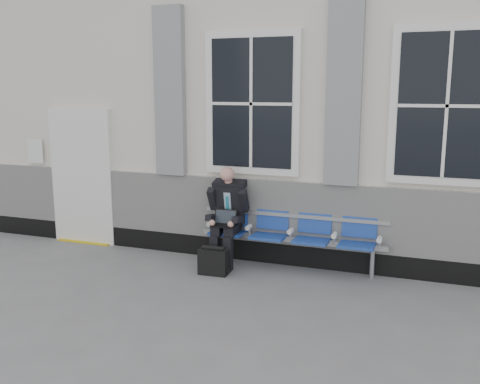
% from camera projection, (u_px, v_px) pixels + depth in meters
% --- Properties ---
extents(ground, '(70.00, 70.00, 0.00)m').
position_uv_depth(ground, '(398.00, 323.00, 5.70)').
color(ground, slate).
rests_on(ground, ground).
extents(station_building, '(14.40, 4.40, 4.49)m').
position_uv_depth(station_building, '(420.00, 103.00, 8.48)').
color(station_building, silver).
rests_on(station_building, ground).
extents(bench, '(2.60, 0.47, 0.91)m').
position_uv_depth(bench, '(292.00, 230.00, 7.33)').
color(bench, '#9EA0A3').
rests_on(bench, ground).
extents(businessman, '(0.56, 0.76, 1.40)m').
position_uv_depth(businessman, '(227.00, 212.00, 7.46)').
color(businessman, black).
rests_on(businessman, ground).
extents(briefcase, '(0.40, 0.18, 0.40)m').
position_uv_depth(briefcase, '(213.00, 261.00, 7.14)').
color(briefcase, black).
rests_on(briefcase, ground).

